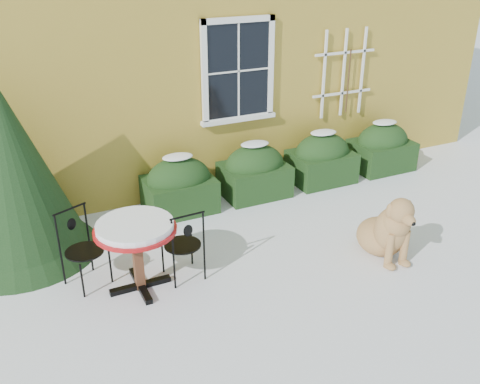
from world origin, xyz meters
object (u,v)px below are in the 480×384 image
dog (388,231)px  patio_chair_near (184,244)px  evergreen_shrub (11,186)px  patio_chair_far (82,248)px  bistro_table (136,234)px

dog → patio_chair_near: bearing=170.8°
evergreen_shrub → patio_chair_far: evergreen_shrub is taller
bistro_table → dog: size_ratio=0.91×
patio_chair_far → evergreen_shrub: bearing=96.7°
patio_chair_near → patio_chair_far: 1.21m
evergreen_shrub → patio_chair_far: 1.35m
bistro_table → dog: dog is taller
patio_chair_near → dog: size_ratio=0.90×
dog → evergreen_shrub: bearing=158.9°
patio_chair_near → bistro_table: bearing=-4.9°
bistro_table → patio_chair_far: 0.75m
evergreen_shrub → bistro_table: size_ratio=2.54×
evergreen_shrub → patio_chair_near: size_ratio=2.56×
evergreen_shrub → dog: bearing=-26.8°
patio_chair_near → patio_chair_far: size_ratio=0.99×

